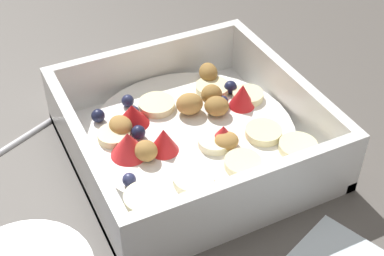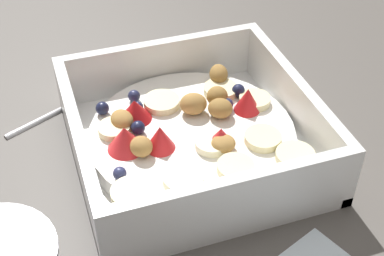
% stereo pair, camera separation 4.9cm
% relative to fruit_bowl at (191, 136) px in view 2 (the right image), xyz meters
% --- Properties ---
extents(ground_plane, '(2.40, 2.40, 0.00)m').
position_rel_fruit_bowl_xyz_m(ground_plane, '(0.01, -0.02, -0.02)').
color(ground_plane, '#56514C').
extents(fruit_bowl, '(0.21, 0.21, 0.06)m').
position_rel_fruit_bowl_xyz_m(fruit_bowl, '(0.00, 0.00, 0.00)').
color(fruit_bowl, white).
rests_on(fruit_bowl, ground).
extents(spoon, '(0.09, 0.16, 0.01)m').
position_rel_fruit_bowl_xyz_m(spoon, '(0.13, 0.05, -0.02)').
color(spoon, silver).
rests_on(spoon, ground).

